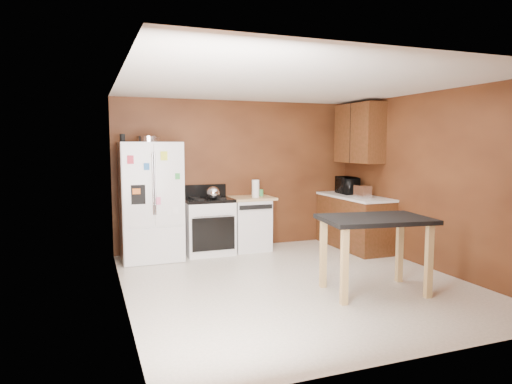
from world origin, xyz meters
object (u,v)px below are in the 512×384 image
paper_towel (256,189)px  green_canister (260,193)px  toaster (363,192)px  dishwasher (250,223)px  kettle (213,193)px  refrigerator (151,201)px  microwave (347,186)px  pen_cup (122,138)px  island (375,229)px  roasting_pan (149,139)px  gas_range (208,225)px

paper_towel → green_canister: bearing=47.4°
toaster → dishwasher: toaster is taller
kettle → refrigerator: bearing=174.1°
toaster → refrigerator: refrigerator is taller
kettle → dishwasher: size_ratio=0.23×
kettle → refrigerator: (-0.96, 0.10, -0.10)m
green_canister → microwave: microwave is taller
paper_towel → refrigerator: size_ratio=0.16×
pen_cup → paper_towel: size_ratio=0.40×
dishwasher → island: 2.72m
kettle → green_canister: 0.93m
dishwasher → kettle: bearing=-164.7°
roasting_pan → toaster: roasting_pan is taller
green_canister → refrigerator: size_ratio=0.06×
roasting_pan → refrigerator: (0.01, 0.01, -0.94)m
green_canister → gas_range: size_ratio=0.10×
microwave → gas_range: size_ratio=0.44×
island → toaster: bearing=60.5°
gas_range → dishwasher: bearing=1.9°
green_canister → toaster: size_ratio=0.41×
pen_cup → refrigerator: (0.40, 0.07, -0.96)m
toaster → gas_range: (-2.38, 0.79, -0.54)m
toaster → roasting_pan: bearing=166.1°
green_canister → gas_range: (-0.94, -0.10, -0.48)m
refrigerator → gas_range: size_ratio=1.64×
roasting_pan → pen_cup: 0.39m
microwave → island: size_ratio=0.36×
green_canister → dishwasher: 0.55m
kettle → refrigerator: size_ratio=0.11×
roasting_pan → island: size_ratio=0.27×
island → microwave: bearing=65.2°
pen_cup → dishwasher: (2.03, 0.15, -1.41)m
paper_towel → gas_range: bearing=175.7°
toaster → microwave: (0.10, 0.62, 0.03)m
roasting_pan → refrigerator: size_ratio=0.20×
roasting_pan → toaster: (3.30, -0.72, -0.85)m
toaster → gas_range: size_ratio=0.25×
green_canister → dishwasher: bearing=-161.7°
roasting_pan → gas_range: roasting_pan is taller
roasting_pan → pen_cup: (-0.38, -0.05, 0.01)m
kettle → island: size_ratio=0.15×
gas_range → kettle: bearing=-73.9°
refrigerator → gas_range: bearing=3.8°
kettle → gas_range: (-0.05, 0.16, -0.54)m
refrigerator → roasting_pan: bearing=-134.2°
pen_cup → gas_range: bearing=5.5°
toaster → microwave: 0.63m
paper_towel → refrigerator: refrigerator is taller
pen_cup → dishwasher: size_ratio=0.13×
paper_towel → island: paper_towel is taller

